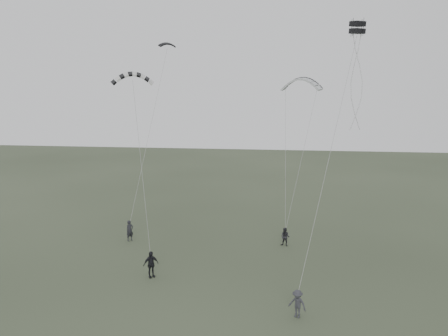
# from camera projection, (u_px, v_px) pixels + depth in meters

# --- Properties ---
(ground) EXTENTS (140.00, 140.00, 0.00)m
(ground) POSITION_uv_depth(u_px,v_px,m) (191.00, 282.00, 29.85)
(ground) COLOR #343D2A
(ground) RESTS_ON ground
(flyer_left) EXTENTS (0.76, 0.79, 1.82)m
(flyer_left) POSITION_uv_depth(u_px,v_px,m) (130.00, 231.00, 37.91)
(flyer_left) COLOR black
(flyer_left) RESTS_ON ground
(flyer_right) EXTENTS (0.92, 0.82, 1.57)m
(flyer_right) POSITION_uv_depth(u_px,v_px,m) (285.00, 237.00, 36.62)
(flyer_right) COLOR black
(flyer_right) RESTS_ON ground
(flyer_center) EXTENTS (1.14, 1.05, 1.88)m
(flyer_center) POSITION_uv_depth(u_px,v_px,m) (151.00, 264.00, 30.43)
(flyer_center) COLOR black
(flyer_center) RESTS_ON ground
(flyer_far) EXTENTS (1.24, 1.05, 1.66)m
(flyer_far) POSITION_uv_depth(u_px,v_px,m) (297.00, 304.00, 25.00)
(flyer_far) COLOR #2D2E33
(flyer_far) RESTS_ON ground
(kite_dark_small) EXTENTS (1.60, 1.38, 0.64)m
(kite_dark_small) POSITION_uv_depth(u_px,v_px,m) (167.00, 44.00, 39.16)
(kite_dark_small) COLOR black
(kite_dark_small) RESTS_ON flyer_left
(kite_pale_large) EXTENTS (4.10, 2.68, 1.75)m
(kite_pale_large) POSITION_uv_depth(u_px,v_px,m) (301.00, 79.00, 41.31)
(kite_pale_large) COLOR #B4B7BA
(kite_pale_large) RESTS_ON flyer_right
(kite_striped) EXTENTS (3.16, 2.09, 1.35)m
(kite_striped) POSITION_uv_depth(u_px,v_px,m) (132.00, 74.00, 31.61)
(kite_striped) COLOR black
(kite_striped) RESTS_ON flyer_center
(kite_box) EXTENTS (1.04, 1.06, 0.81)m
(kite_box) POSITION_uv_depth(u_px,v_px,m) (357.00, 27.00, 27.37)
(kite_box) COLOR black
(kite_box) RESTS_ON flyer_far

